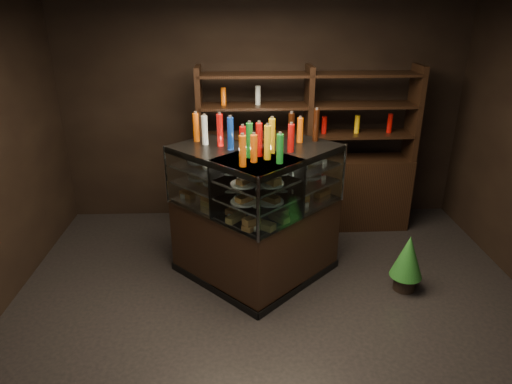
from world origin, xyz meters
TOP-DOWN VIEW (x-y plane):
  - ground at (0.00, 0.00)m, footprint 5.00×5.00m
  - room_shell at (0.00, 0.00)m, footprint 5.02×5.02m
  - display_case at (-0.14, 0.85)m, footprint 1.80×1.35m
  - food_display at (-0.14, 0.85)m, footprint 1.42×0.93m
  - bottles_top at (-0.14, 0.86)m, footprint 1.24×0.79m
  - potted_conifer at (1.32, 0.63)m, footprint 0.31×0.31m
  - back_shelving at (0.51, 2.05)m, footprint 2.57×0.46m

SIDE VIEW (x-z plane):
  - ground at x=0.00m, z-range 0.00..0.00m
  - potted_conifer at x=1.32m, z-range 0.05..0.72m
  - display_case at x=-0.14m, z-range -0.23..1.16m
  - back_shelving at x=0.51m, z-range -0.40..1.60m
  - food_display at x=-0.14m, z-range 0.86..1.29m
  - bottles_top at x=-0.14m, z-range 1.37..1.67m
  - room_shell at x=0.00m, z-range 0.44..3.45m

